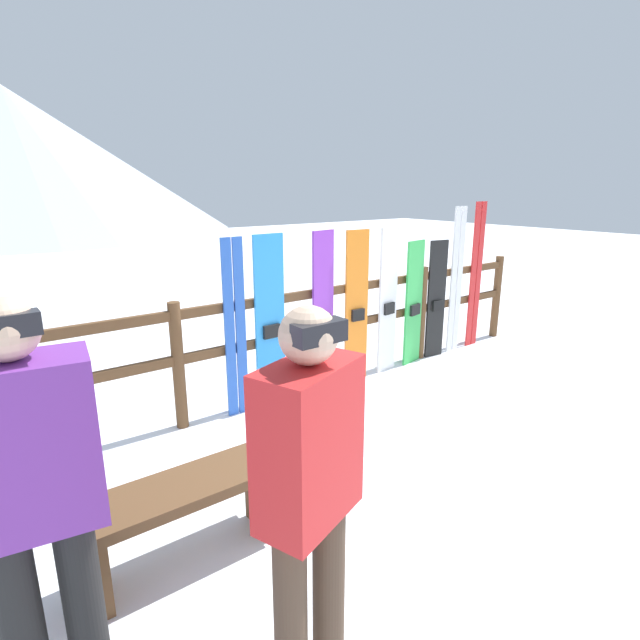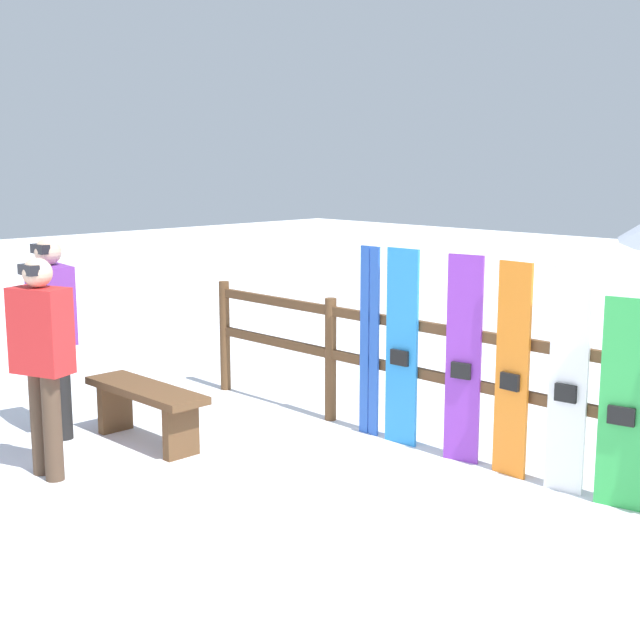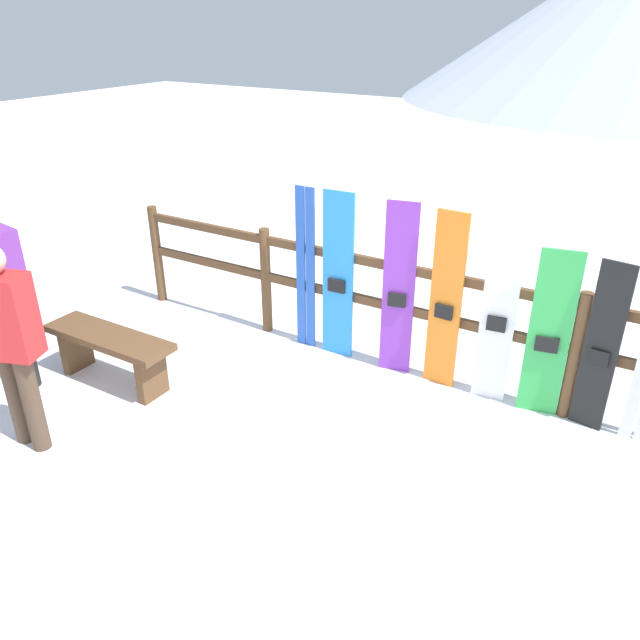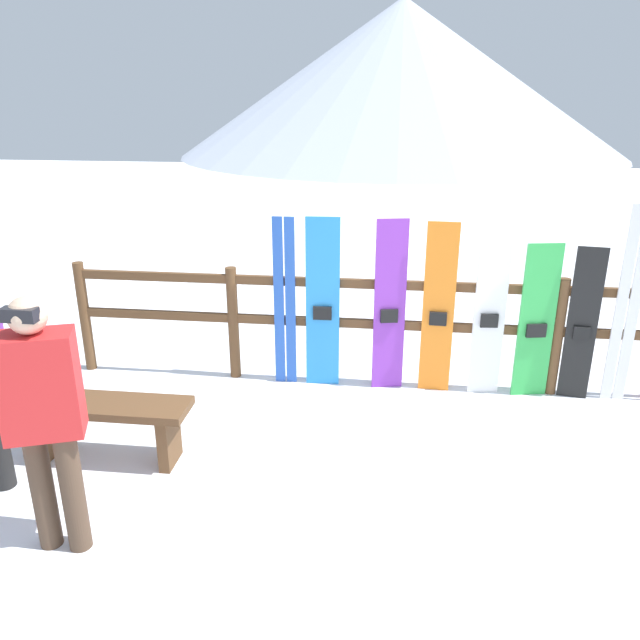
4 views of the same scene
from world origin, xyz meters
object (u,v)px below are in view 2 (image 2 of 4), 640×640
object	(u,v)px
snowboard_blue	(402,348)
person_purple	(52,324)
person_red	(42,352)
bench	(146,402)
snowboard_orange	(512,371)
snowboard_green	(624,405)
snowboard_white	(568,382)
ski_pair_blue	(369,342)
snowboard_purple	(463,360)

from	to	relation	value
snowboard_blue	person_purple	bearing A→B (deg)	-138.46
person_red	bench	bearing A→B (deg)	98.55
person_red	snowboard_orange	xyz separation A→B (m)	(2.30, 2.38, -0.14)
snowboard_orange	snowboard_green	distance (m)	0.85
bench	snowboard_blue	xyz separation A→B (m)	(1.42, 1.45, 0.44)
snowboard_white	snowboard_green	distance (m)	0.41
ski_pair_blue	snowboard_orange	xyz separation A→B (m)	(1.36, -0.00, -0.01)
snowboard_blue	snowboard_purple	xyz separation A→B (m)	(0.59, -0.00, -0.00)
ski_pair_blue	snowboard_white	distance (m)	1.80
person_purple	snowboard_orange	world-z (taller)	person_purple
bench	person_purple	size ratio (longest dim) A/B	0.76
person_purple	ski_pair_blue	bearing A→B (deg)	46.72
bench	person_purple	bearing A→B (deg)	-148.97
person_red	snowboard_green	world-z (taller)	person_red
bench	person_purple	world-z (taller)	person_purple
person_red	snowboard_blue	xyz separation A→B (m)	(1.28, 2.38, -0.14)
snowboard_orange	ski_pair_blue	bearing A→B (deg)	179.86
bench	snowboard_blue	size ratio (longest dim) A/B	0.79
person_purple	snowboard_white	bearing A→B (deg)	27.60
person_purple	snowboard_white	world-z (taller)	person_purple
person_purple	snowboard_orange	size ratio (longest dim) A/B	1.05
ski_pair_blue	snowboard_purple	distance (m)	0.94
person_red	ski_pair_blue	distance (m)	2.56
snowboard_blue	snowboard_green	bearing A→B (deg)	-0.01
snowboard_purple	snowboard_white	world-z (taller)	snowboard_purple
snowboard_blue	snowboard_green	distance (m)	1.86
person_red	snowboard_white	world-z (taller)	person_red
person_purple	snowboard_white	xyz separation A→B (m)	(3.56, 1.86, -0.16)
bench	snowboard_purple	xyz separation A→B (m)	(2.01, 1.45, 0.44)
snowboard_orange	snowboard_white	xyz separation A→B (m)	(0.44, 0.00, 0.00)
person_red	snowboard_orange	bearing A→B (deg)	46.02
person_red	snowboard_purple	distance (m)	3.03
bench	snowboard_white	xyz separation A→B (m)	(2.88, 1.45, 0.43)
person_red	snowboard_green	distance (m)	3.94
snowboard_purple	person_red	bearing A→B (deg)	-128.19
bench	snowboard_orange	xyz separation A→B (m)	(2.44, 1.45, 0.43)
person_purple	snowboard_blue	bearing A→B (deg)	41.54
snowboard_white	person_red	bearing A→B (deg)	-138.99
snowboard_blue	snowboard_green	size ratio (longest dim) A/B	1.13
snowboard_white	snowboard_green	size ratio (longest dim) A/B	1.12
ski_pair_blue	snowboard_purple	size ratio (longest dim) A/B	1.00
person_red	ski_pair_blue	bearing A→B (deg)	68.65
snowboard_blue	ski_pair_blue	bearing A→B (deg)	179.44
person_red	snowboard_green	xyz separation A→B (m)	(3.14, 2.38, -0.22)
snowboard_blue	snowboard_white	xyz separation A→B (m)	(1.46, -0.00, -0.01)
person_red	ski_pair_blue	world-z (taller)	person_red
ski_pair_blue	snowboard_green	size ratio (longest dim) A/B	1.12
person_purple	snowboard_white	distance (m)	4.02
bench	ski_pair_blue	world-z (taller)	ski_pair_blue
person_purple	snowboard_green	bearing A→B (deg)	25.16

